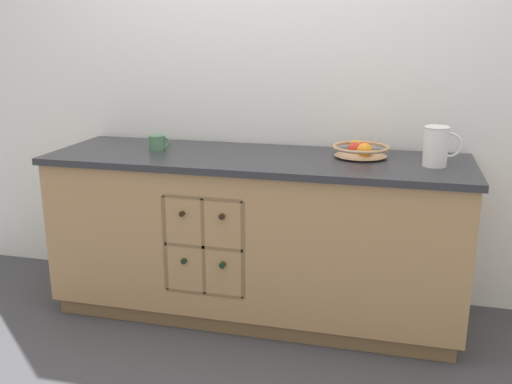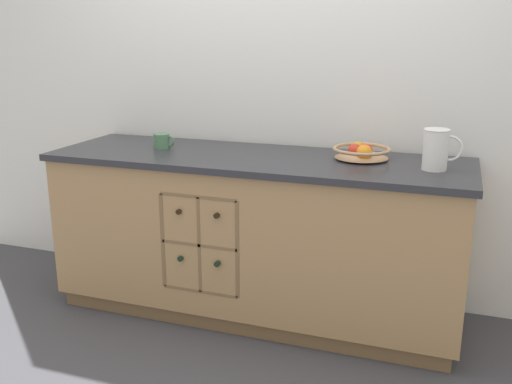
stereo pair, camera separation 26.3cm
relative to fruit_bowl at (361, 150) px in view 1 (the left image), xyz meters
The scene contains 6 objects.
ground_plane 1.08m from the fruit_bowl, 169.15° to the right, with size 14.00×14.00×0.00m, color #424247.
back_wall 0.70m from the fruit_bowl, 151.43° to the left, with size 4.58×0.06×2.55m, color white.
kitchen_island 0.73m from the fruit_bowl, 168.98° to the right, with size 2.22×0.69×0.89m.
fruit_bowl is the anchor object (origin of this frame).
white_pitcher 0.39m from the fruit_bowl, 17.60° to the right, with size 0.18×0.12×0.20m.
ceramic_mug 1.10m from the fruit_bowl, behind, with size 0.13×0.09×0.08m.
Camera 1 is at (0.72, -2.85, 1.52)m, focal length 40.00 mm.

